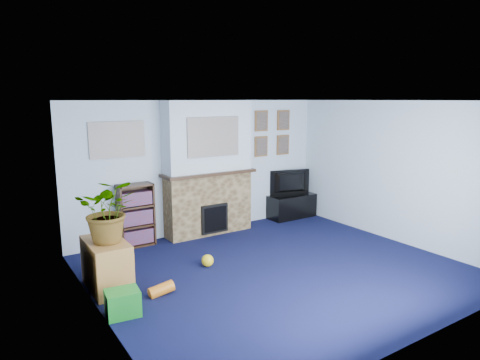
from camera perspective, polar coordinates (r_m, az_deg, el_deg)
floor at (r=6.34m, az=5.05°, el=-11.76°), size 5.00×4.50×0.01m
ceiling at (r=5.85m, az=5.44°, el=10.49°), size 5.00×4.50×0.01m
wall_back at (r=7.84m, az=-5.01°, el=1.75°), size 5.00×0.04×2.40m
wall_front at (r=4.50m, az=23.40°, el=-5.93°), size 5.00×0.04×2.40m
wall_left at (r=4.88m, az=-18.55°, el=-4.32°), size 0.04×4.50×2.40m
wall_right at (r=7.76m, az=19.89°, el=1.05°), size 0.04×4.50×2.40m
chimney_breast at (r=7.66m, az=-4.28°, el=1.43°), size 1.72×0.50×2.40m
collage_main at (r=7.41m, az=-3.55°, el=5.76°), size 1.00×0.03×0.68m
collage_left at (r=7.16m, az=-16.07°, el=5.19°), size 0.90×0.03×0.58m
portrait_tl at (r=8.43m, az=2.86°, el=7.87°), size 0.30×0.03×0.40m
portrait_tr at (r=8.76m, az=5.80°, el=7.94°), size 0.30×0.03×0.40m
portrait_bl at (r=8.47m, az=2.82°, el=4.49°), size 0.30×0.03×0.40m
portrait_br at (r=8.80m, az=5.74°, el=4.69°), size 0.30×0.03×0.40m
tv_stand at (r=8.93m, az=6.89°, el=-3.56°), size 1.01×0.42×0.48m
television at (r=8.84m, az=6.88°, el=-0.35°), size 0.88×0.32×0.51m
bookshelf at (r=7.33m, az=-13.71°, el=-4.75°), size 0.58×0.28×1.05m
sideboard at (r=5.86m, az=-17.37°, el=-10.48°), size 0.46×0.83×0.64m
potted_plant at (r=5.61m, az=-17.13°, el=-3.87°), size 0.92×0.87×0.82m
mantel_clock at (r=7.59m, az=-4.48°, el=1.61°), size 0.11×0.06×0.15m
mantel_candle at (r=7.76m, az=-2.21°, el=1.92°), size 0.06×0.06×0.18m
mantel_teddy at (r=7.37m, az=-7.85°, el=1.23°), size 0.12×0.12×0.12m
mantel_can at (r=7.98m, az=0.24°, el=2.01°), size 0.06×0.06×0.12m
green_crate at (r=5.21m, az=-15.36°, el=-15.60°), size 0.40×0.34×0.30m
toy_ball at (r=6.39m, az=-4.35°, el=-10.67°), size 0.18×0.18×0.18m
toy_block at (r=6.06m, az=-18.18°, el=-12.24°), size 0.22×0.22×0.24m
toy_tube at (r=5.62m, az=-10.46°, el=-14.17°), size 0.33×0.15×0.19m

